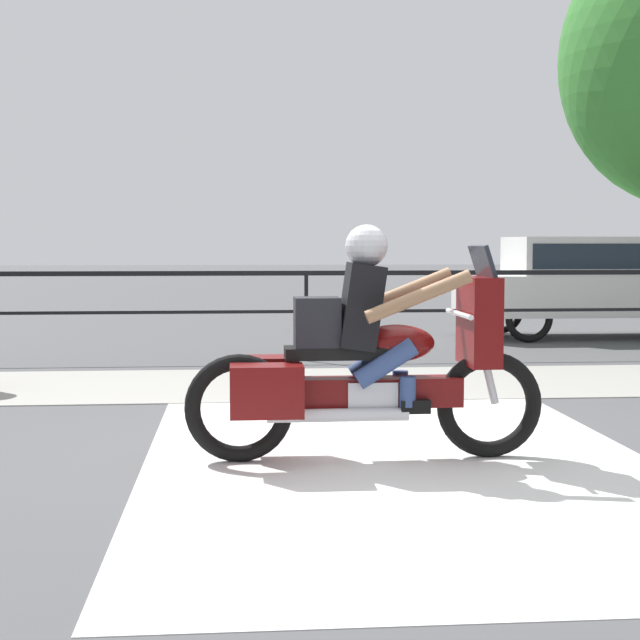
% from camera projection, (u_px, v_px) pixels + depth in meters
% --- Properties ---
extents(ground_plane, '(120.00, 120.00, 0.00)m').
position_uv_depth(ground_plane, '(361.00, 452.00, 7.00)').
color(ground_plane, '#4C4C4F').
extents(sidewalk_band, '(44.00, 2.40, 0.01)m').
position_uv_depth(sidewalk_band, '(320.00, 383.00, 10.38)').
color(sidewalk_band, '#99968E').
rests_on(sidewalk_band, ground).
extents(crosswalk_band, '(3.46, 6.00, 0.01)m').
position_uv_depth(crosswalk_band, '(395.00, 457.00, 6.82)').
color(crosswalk_band, silver).
rests_on(crosswalk_band, ground).
extents(fence_railing, '(36.00, 0.05, 1.14)m').
position_uv_depth(fence_railing, '(306.00, 290.00, 12.32)').
color(fence_railing, black).
rests_on(fence_railing, ground).
extents(motorcycle, '(2.47, 0.76, 1.61)m').
position_uv_depth(motorcycle, '(365.00, 358.00, 6.69)').
color(motorcycle, black).
rests_on(motorcycle, ground).
extents(parked_car, '(4.38, 1.65, 1.58)m').
position_uv_depth(parked_car, '(593.00, 280.00, 15.45)').
color(parked_car, silver).
rests_on(parked_car, ground).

